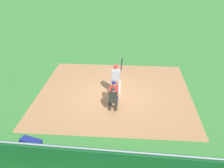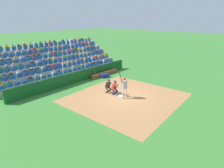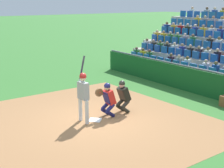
{
  "view_description": "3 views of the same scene",
  "coord_description": "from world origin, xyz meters",
  "px_view_note": "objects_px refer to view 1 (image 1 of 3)",
  "views": [
    {
      "loc": [
        1.37,
        -12.53,
        7.16
      ],
      "look_at": [
        -0.02,
        -0.57,
        1.08
      ],
      "focal_mm": 40.83,
      "sensor_mm": 36.0,
      "label": 1
    },
    {
      "loc": [
        11.53,
        9.09,
        6.35
      ],
      "look_at": [
        0.13,
        -0.92,
        0.92
      ],
      "focal_mm": 29.63,
      "sensor_mm": 36.0,
      "label": 2
    },
    {
      "loc": [
        -9.76,
        6.04,
        4.24
      ],
      "look_at": [
        -0.48,
        -0.41,
        1.4
      ],
      "focal_mm": 53.97,
      "sensor_mm": 36.0,
      "label": 3
    }
  ],
  "objects_px": {
    "catcher_crouching": "(114,91)",
    "dugout_bench": "(12,152)",
    "home_plate_marker": "(113,96)",
    "water_bottle_on_bench": "(44,149)",
    "batter_at_plate": "(116,76)",
    "equipment_duffel_bag": "(31,143)",
    "home_plate_umpire": "(113,98)"
  },
  "relations": [
    {
      "from": "catcher_crouching",
      "to": "home_plate_umpire",
      "type": "distance_m",
      "value": 0.73
    },
    {
      "from": "batter_at_plate",
      "to": "home_plate_umpire",
      "type": "height_order",
      "value": "batter_at_plate"
    },
    {
      "from": "home_plate_marker",
      "to": "home_plate_umpire",
      "type": "bearing_deg",
      "value": -84.4
    },
    {
      "from": "catcher_crouching",
      "to": "dugout_bench",
      "type": "distance_m",
      "value": 5.88
    },
    {
      "from": "dugout_bench",
      "to": "equipment_duffel_bag",
      "type": "distance_m",
      "value": 0.82
    },
    {
      "from": "home_plate_marker",
      "to": "dugout_bench",
      "type": "bearing_deg",
      "value": -123.51
    },
    {
      "from": "water_bottle_on_bench",
      "to": "dugout_bench",
      "type": "bearing_deg",
      "value": 176.22
    },
    {
      "from": "batter_at_plate",
      "to": "dugout_bench",
      "type": "distance_m",
      "value": 6.76
    },
    {
      "from": "home_plate_marker",
      "to": "batter_at_plate",
      "type": "distance_m",
      "value": 1.19
    },
    {
      "from": "home_plate_umpire",
      "to": "water_bottle_on_bench",
      "type": "height_order",
      "value": "home_plate_umpire"
    },
    {
      "from": "water_bottle_on_bench",
      "to": "home_plate_umpire",
      "type": "bearing_deg",
      "value": 61.09
    },
    {
      "from": "batter_at_plate",
      "to": "home_plate_marker",
      "type": "bearing_deg",
      "value": -103.17
    },
    {
      "from": "home_plate_umpire",
      "to": "home_plate_marker",
      "type": "bearing_deg",
      "value": 95.6
    },
    {
      "from": "batter_at_plate",
      "to": "equipment_duffel_bag",
      "type": "relative_size",
      "value": 2.55
    },
    {
      "from": "home_plate_marker",
      "to": "equipment_duffel_bag",
      "type": "distance_m",
      "value": 5.5
    },
    {
      "from": "catcher_crouching",
      "to": "batter_at_plate",
      "type": "bearing_deg",
      "value": 90.22
    },
    {
      "from": "home_plate_umpire",
      "to": "water_bottle_on_bench",
      "type": "xyz_separation_m",
      "value": [
        -2.21,
        -4.0,
        -0.13
      ]
    },
    {
      "from": "water_bottle_on_bench",
      "to": "home_plate_marker",
      "type": "bearing_deg",
      "value": 68.8
    },
    {
      "from": "home_plate_marker",
      "to": "batter_at_plate",
      "type": "xyz_separation_m",
      "value": [
        0.1,
        0.41,
        1.11
      ]
    },
    {
      "from": "catcher_crouching",
      "to": "dugout_bench",
      "type": "bearing_deg",
      "value": -127.68
    },
    {
      "from": "catcher_crouching",
      "to": "dugout_bench",
      "type": "height_order",
      "value": "catcher_crouching"
    },
    {
      "from": "home_plate_umpire",
      "to": "dugout_bench",
      "type": "bearing_deg",
      "value": -132.77
    },
    {
      "from": "home_plate_umpire",
      "to": "equipment_duffel_bag",
      "type": "height_order",
      "value": "home_plate_umpire"
    },
    {
      "from": "catcher_crouching",
      "to": "home_plate_umpire",
      "type": "bearing_deg",
      "value": -87.51
    },
    {
      "from": "catcher_crouching",
      "to": "dugout_bench",
      "type": "xyz_separation_m",
      "value": [
        -3.58,
        -4.63,
        -0.51
      ]
    },
    {
      "from": "home_plate_marker",
      "to": "water_bottle_on_bench",
      "type": "bearing_deg",
      "value": -111.2
    },
    {
      "from": "home_plate_marker",
      "to": "batter_at_plate",
      "type": "bearing_deg",
      "value": 76.83
    },
    {
      "from": "equipment_duffel_bag",
      "to": "water_bottle_on_bench",
      "type": "bearing_deg",
      "value": -24.13
    },
    {
      "from": "batter_at_plate",
      "to": "home_plate_umpire",
      "type": "bearing_deg",
      "value": -88.84
    },
    {
      "from": "home_plate_marker",
      "to": "catcher_crouching",
      "type": "height_order",
      "value": "catcher_crouching"
    },
    {
      "from": "equipment_duffel_bag",
      "to": "catcher_crouching",
      "type": "bearing_deg",
      "value": 68.13
    },
    {
      "from": "catcher_crouching",
      "to": "water_bottle_on_bench",
      "type": "xyz_separation_m",
      "value": [
        -2.17,
        -4.73,
        -0.15
      ]
    }
  ]
}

